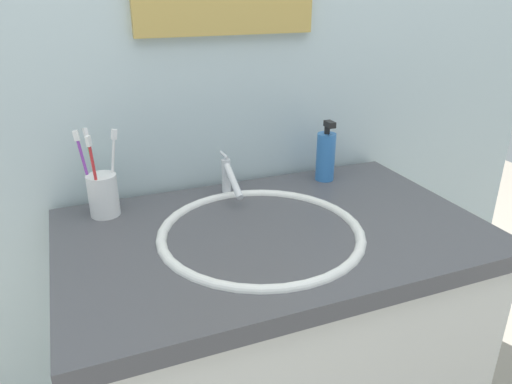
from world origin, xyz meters
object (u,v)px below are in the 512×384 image
object	(u,v)px
faucet	(229,177)
toothbrush_red	(95,173)
toothbrush_cup	(103,195)
toothbrush_green	(93,164)
toothbrush_purple	(85,167)
soap_dispenser	(326,156)
toothbrush_white	(113,166)

from	to	relation	value
faucet	toothbrush_red	bearing A→B (deg)	-176.74
toothbrush_cup	toothbrush_green	distance (m)	0.08
toothbrush_cup	toothbrush_purple	world-z (taller)	toothbrush_purple
toothbrush_green	toothbrush_cup	bearing A→B (deg)	-74.45
faucet	toothbrush_purple	distance (m)	0.36
toothbrush_red	soap_dispenser	xyz separation A→B (m)	(0.63, 0.03, -0.05)
toothbrush_red	toothbrush_white	world-z (taller)	toothbrush_red
toothbrush_cup	toothbrush_purple	bearing A→B (deg)	150.26
soap_dispenser	toothbrush_cup	bearing A→B (deg)	-179.47
faucet	toothbrush_red	size ratio (longest dim) A/B	0.73
toothbrush_red	toothbrush_green	xyz separation A→B (m)	(0.00, 0.07, -0.00)
toothbrush_purple	soap_dispenser	xyz separation A→B (m)	(0.64, -0.01, -0.05)
faucet	toothbrush_purple	size ratio (longest dim) A/B	0.73
faucet	toothbrush_purple	xyz separation A→B (m)	(-0.35, 0.03, 0.07)
toothbrush_white	faucet	bearing A→B (deg)	-2.88
toothbrush_cup	toothbrush_white	world-z (taller)	toothbrush_white
toothbrush_white	soap_dispenser	xyz separation A→B (m)	(0.58, -0.00, -0.05)
toothbrush_red	toothbrush_purple	bearing A→B (deg)	111.29
faucet	toothbrush_green	bearing A→B (deg)	170.79
toothbrush_green	toothbrush_purple	distance (m)	0.03
toothbrush_red	toothbrush_purple	world-z (taller)	same
toothbrush_green	soap_dispenser	size ratio (longest dim) A/B	1.15
toothbrush_purple	faucet	bearing A→B (deg)	-4.37
faucet	toothbrush_cup	size ratio (longest dim) A/B	1.46
toothbrush_cup	toothbrush_purple	xyz separation A→B (m)	(-0.03, 0.02, 0.07)
toothbrush_green	toothbrush_white	world-z (taller)	toothbrush_white
toothbrush_purple	toothbrush_white	xyz separation A→B (m)	(0.06, -0.01, -0.00)
toothbrush_green	faucet	bearing A→B (deg)	-9.21
toothbrush_red	toothbrush_green	bearing A→B (deg)	88.99
toothbrush_red	toothbrush_green	size ratio (longest dim) A/B	1.03
toothbrush_green	soap_dispenser	xyz separation A→B (m)	(0.62, -0.04, -0.05)
toothbrush_cup	soap_dispenser	world-z (taller)	soap_dispenser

